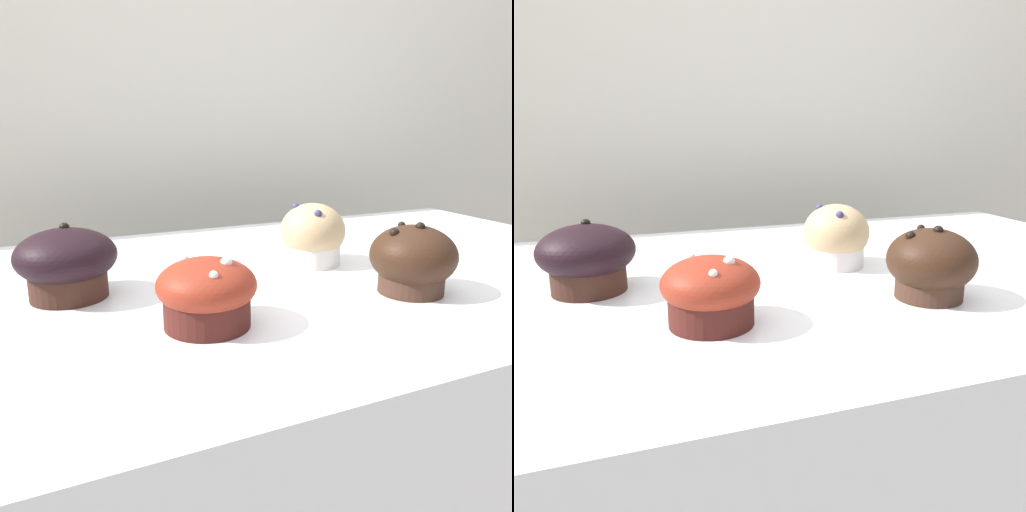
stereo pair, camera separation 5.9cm
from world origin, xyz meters
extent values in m
cube|color=beige|center=(0.00, 0.60, 0.90)|extent=(3.20, 0.10, 1.80)
cylinder|color=#451A15|center=(-0.22, -0.13, 0.95)|extent=(0.09, 0.09, 0.04)
ellipsoid|color=maroon|center=(-0.22, -0.13, 0.97)|extent=(0.10, 0.10, 0.05)
sphere|color=white|center=(-0.24, -0.11, 0.99)|extent=(0.01, 0.01, 0.01)
sphere|color=white|center=(-0.23, -0.17, 0.99)|extent=(0.01, 0.01, 0.01)
sphere|color=white|center=(-0.21, -0.15, 1.00)|extent=(0.01, 0.01, 0.01)
cylinder|color=#392017|center=(-0.34, 0.02, 0.95)|extent=(0.09, 0.09, 0.05)
ellipsoid|color=black|center=(-0.34, 0.02, 0.98)|extent=(0.12, 0.12, 0.06)
sphere|color=black|center=(-0.34, 0.03, 1.01)|extent=(0.01, 0.01, 0.01)
cylinder|color=#3E271C|center=(0.04, -0.14, 0.95)|extent=(0.08, 0.08, 0.05)
ellipsoid|color=#311C10|center=(0.04, -0.14, 0.97)|extent=(0.10, 0.10, 0.07)
sphere|color=black|center=(0.03, -0.12, 1.01)|extent=(0.01, 0.01, 0.01)
sphere|color=black|center=(0.04, -0.15, 1.01)|extent=(0.01, 0.01, 0.01)
sphere|color=black|center=(0.01, -0.14, 1.00)|extent=(0.01, 0.01, 0.01)
cylinder|color=silver|center=(-0.01, 0.02, 0.95)|extent=(0.08, 0.08, 0.05)
ellipsoid|color=tan|center=(-0.01, 0.02, 0.98)|extent=(0.09, 0.09, 0.08)
sphere|color=navy|center=(-0.03, 0.04, 1.01)|extent=(0.01, 0.01, 0.01)
sphere|color=navy|center=(-0.02, 0.04, 1.01)|extent=(0.01, 0.01, 0.01)
sphere|color=navy|center=(-0.02, -0.01, 1.01)|extent=(0.01, 0.01, 0.01)
camera|label=1|loc=(-0.37, -0.58, 1.13)|focal=35.00mm
camera|label=2|loc=(-0.32, -0.60, 1.13)|focal=35.00mm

